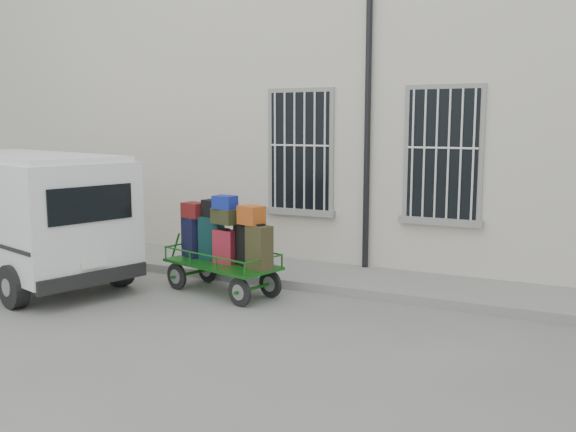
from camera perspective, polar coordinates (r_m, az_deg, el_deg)
The scene contains 5 objects.
ground at distance 9.80m, azimuth -4.32°, elevation -8.25°, with size 80.00×80.00×0.00m, color slate.
building at distance 14.39m, azimuth 6.94°, elevation 9.09°, with size 24.00×5.15×6.00m.
sidewalk at distance 11.66m, azimuth 1.23°, elevation -5.15°, with size 24.00×1.70×0.15m, color gray.
luggage_cart at distance 10.52m, azimuth -5.73°, elevation -2.36°, with size 2.37×1.39×1.62m.
van at distance 12.08m, azimuth -22.30°, elevation 0.57°, with size 4.80×3.06×2.26m.
Camera 1 is at (4.82, -8.06, 2.79)m, focal length 40.00 mm.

